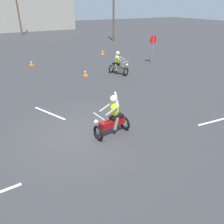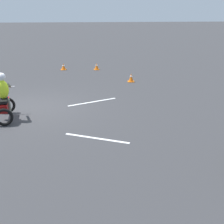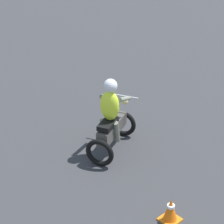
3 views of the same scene
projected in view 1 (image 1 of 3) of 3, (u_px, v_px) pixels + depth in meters
The scene contains 12 objects.
ground_plane at pixel (79, 134), 8.76m from camera, with size 120.00×120.00×0.00m, color #333335.
motorcycle_rider_foreground at pixel (113, 118), 8.43m from camera, with size 1.55×0.84×1.66m.
motorcycle_rider_background at pixel (118, 64), 15.79m from camera, with size 1.14×1.53×1.66m.
stop_sign at pixel (153, 44), 18.38m from camera, with size 0.70×0.08×2.30m.
traffic_cone_mid_left at pixel (85, 73), 15.66m from camera, with size 0.32×0.32×0.44m.
traffic_cone_far_center at pixel (103, 52), 22.09m from camera, with size 0.32×0.32×0.47m.
traffic_cone_far_left at pixel (31, 63), 18.26m from camera, with size 0.32×0.32×0.44m.
lane_stripe_e at pixel (213, 122), 9.66m from camera, with size 0.10×1.64×0.01m, color silver.
lane_stripe_ne at pixel (116, 99), 11.97m from camera, with size 0.10×2.05×0.01m, color silver.
lane_stripe_nw at pixel (50, 113), 10.40m from camera, with size 0.10×2.16×0.01m, color silver.
utility_pole_near at pixel (114, 5), 28.07m from camera, with size 0.24×0.24×8.87m, color brown.
utility_pole_far at pixel (17, 7), 33.94m from camera, with size 0.24×0.24×8.22m, color brown.
Camera 1 is at (-2.36, -7.18, 4.71)m, focal length 35.00 mm.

